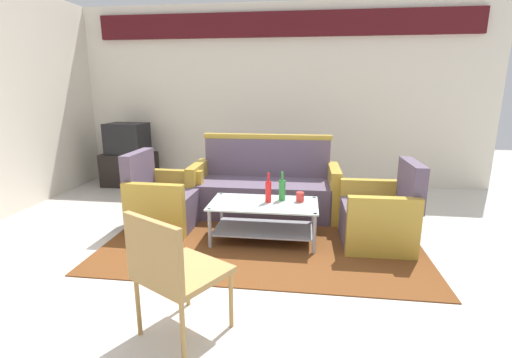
{
  "coord_description": "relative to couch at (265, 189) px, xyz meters",
  "views": [
    {
      "loc": [
        0.4,
        -3.0,
        1.57
      ],
      "look_at": [
        -0.08,
        0.63,
        0.65
      ],
      "focal_mm": 26.05,
      "sensor_mm": 36.0,
      "label": 1
    }
  ],
  "objects": [
    {
      "name": "couch",
      "position": [
        0.0,
        0.0,
        0.0
      ],
      "size": [
        1.81,
        0.75,
        0.96
      ],
      "rotation": [
        0.0,
        0.0,
        3.15
      ],
      "color": "#5B4C60",
      "rests_on": "rug"
    },
    {
      "name": "wicker_chair",
      "position": [
        -0.3,
        -2.47,
        0.18
      ],
      "size": [
        0.65,
        0.65,
        0.84
      ],
      "rotation": [
        0.0,
        0.0,
        -0.52
      ],
      "color": "#AD844C",
      "rests_on": "ground"
    },
    {
      "name": "television",
      "position": [
        -2.32,
        1.1,
        0.44
      ],
      "size": [
        0.63,
        0.49,
        0.48
      ],
      "rotation": [
        0.0,
        0.0,
        3.07
      ],
      "color": "black",
      "rests_on": "tv_stand"
    },
    {
      "name": "armchair_right",
      "position": [
        1.25,
        -0.78,
        -0.03
      ],
      "size": [
        0.71,
        0.77,
        0.85
      ],
      "rotation": [
        0.0,
        0.0,
        1.58
      ],
      "color": "#5B4C60",
      "rests_on": "rug"
    },
    {
      "name": "bottle_red",
      "position": [
        0.13,
        -0.83,
        0.21
      ],
      "size": [
        0.06,
        0.06,
        0.31
      ],
      "color": "red",
      "rests_on": "coffee_table"
    },
    {
      "name": "ground_plane",
      "position": [
        0.08,
        -1.45,
        -0.32
      ],
      "size": [
        14.0,
        14.0,
        0.0
      ],
      "primitive_type": "plane",
      "color": "beige"
    },
    {
      "name": "cup",
      "position": [
        0.45,
        -0.77,
        0.14
      ],
      "size": [
        0.08,
        0.08,
        0.1
      ],
      "primitive_type": "cylinder",
      "color": "red",
      "rests_on": "coffee_table"
    },
    {
      "name": "tv_stand",
      "position": [
        -2.32,
        1.1,
        -0.06
      ],
      "size": [
        0.8,
        0.5,
        0.52
      ],
      "primitive_type": "cube",
      "color": "black",
      "rests_on": "ground"
    },
    {
      "name": "armchair_left",
      "position": [
        -1.1,
        -0.6,
        -0.03
      ],
      "size": [
        0.72,
        0.78,
        0.85
      ],
      "rotation": [
        0.0,
        0.0,
        -1.6
      ],
      "color": "#5B4C60",
      "rests_on": "rug"
    },
    {
      "name": "coffee_table",
      "position": [
        0.09,
        -0.86,
        -0.04
      ],
      "size": [
        1.1,
        0.6,
        0.4
      ],
      "color": "silver",
      "rests_on": "rug"
    },
    {
      "name": "rug",
      "position": [
        0.08,
        -0.72,
        -0.31
      ],
      "size": [
        3.17,
        2.24,
        0.01
      ],
      "primitive_type": "cube",
      "color": "brown",
      "rests_on": "ground"
    },
    {
      "name": "bottle_green",
      "position": [
        0.26,
        -0.74,
        0.21
      ],
      "size": [
        0.07,
        0.07,
        0.3
      ],
      "color": "#2D8C38",
      "rests_on": "coffee_table"
    },
    {
      "name": "wall_back",
      "position": [
        0.08,
        1.6,
        1.16
      ],
      "size": [
        6.52,
        0.19,
        2.8
      ],
      "color": "silver",
      "rests_on": "ground"
    }
  ]
}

